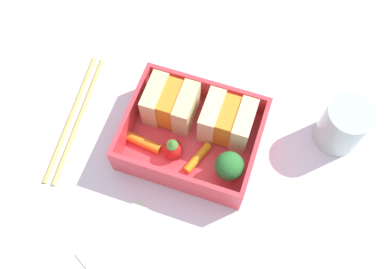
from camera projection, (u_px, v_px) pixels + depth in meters
The scene contains 11 objects.
ground_plane at pixel (192, 145), 60.86cm from camera, with size 120.00×120.00×2.00cm, color silver.
bento_tray at pixel (192, 141), 59.40cm from camera, with size 17.81×14.48×1.20cm, color #E73A45.
bento_rim at pixel (192, 132), 56.89cm from camera, with size 17.81×14.48×4.31cm.
sandwich_left at pixel (171, 104), 57.93cm from camera, with size 6.66×5.71×5.64cm.
sandwich_center_left at pixel (227, 121), 56.87cm from camera, with size 6.66×5.71×5.64cm.
carrot_stick_left at pixel (143, 142), 57.94cm from camera, with size 1.31×1.31×5.17cm, color orange.
strawberry_far_left at pixel (172, 148), 56.71cm from camera, with size 2.64×2.64×3.24cm.
carrot_stick_far_left at pixel (198, 158), 57.11cm from camera, with size 1.13×1.13×4.81cm, color orange.
broccoli_floret at pixel (229, 166), 54.06cm from camera, with size 3.81×3.81×4.94cm.
chopstick_pair at pixel (75, 117), 61.21cm from camera, with size 3.75×20.65×0.70cm.
drinking_glass at pixel (343, 125), 56.94cm from camera, with size 6.14×6.14×7.40cm, color silver.
Camera 1 is at (7.57, -22.46, 55.07)cm, focal length 40.00 mm.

